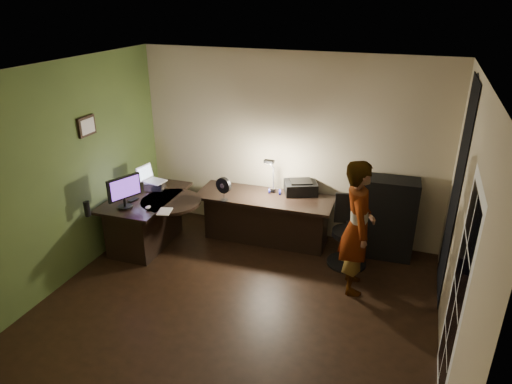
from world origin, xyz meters
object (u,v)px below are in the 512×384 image
(desk_right, at_px, (265,219))
(office_chair, at_px, (349,233))
(desk_left, at_px, (148,221))
(monitor, at_px, (124,196))
(person, at_px, (357,227))
(cabinet, at_px, (386,218))

(desk_right, xyz_separation_m, office_chair, (1.25, -0.20, 0.11))
(desk_left, distance_m, monitor, 0.70)
(person, bearing_deg, office_chair, 2.24)
(desk_left, bearing_deg, office_chair, 7.77)
(desk_right, relative_size, office_chair, 2.06)
(desk_left, height_order, person, person)
(monitor, xyz_separation_m, person, (2.99, 0.38, -0.11))
(desk_right, relative_size, person, 1.16)
(desk_right, height_order, monitor, monitor)
(desk_left, height_order, desk_right, desk_left)
(monitor, distance_m, person, 3.02)
(desk_left, bearing_deg, person, -2.55)
(office_chair, bearing_deg, monitor, -176.29)
(office_chair, bearing_deg, person, -86.95)
(monitor, relative_size, office_chair, 0.50)
(cabinet, bearing_deg, office_chair, -138.79)
(cabinet, relative_size, office_chair, 1.20)
(desk_right, height_order, person, person)
(office_chair, bearing_deg, desk_right, 157.32)
(office_chair, distance_m, person, 0.65)
(desk_left, height_order, office_chair, office_chair)
(monitor, height_order, person, person)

